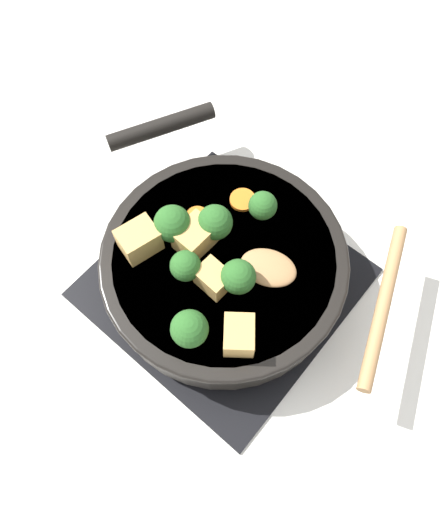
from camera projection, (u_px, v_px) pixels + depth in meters
ground_plane at (224, 283)px, 0.68m from camera, size 2.40×2.40×0.00m
front_burner_grate at (224, 279)px, 0.67m from camera, size 0.31×0.31×0.03m
skillet_pan at (223, 263)px, 0.63m from camera, size 0.33×0.40×0.06m
wooden_spoon at (329, 287)px, 0.58m from camera, size 0.20×0.21×0.02m
tofu_cube_center_large at (195, 237)px, 0.59m from camera, size 0.05×0.04×0.04m
tofu_cube_near_handle at (214, 278)px, 0.57m from camera, size 0.03×0.04×0.03m
tofu_cube_east_chunk at (139, 240)px, 0.59m from camera, size 0.05×0.05×0.04m
tofu_cube_west_chunk at (239, 335)px, 0.54m from camera, size 0.05×0.05×0.03m
broccoli_floret_near_spoon at (173, 224)px, 0.59m from camera, size 0.05×0.05×0.05m
broccoli_floret_center_top at (264, 207)px, 0.60m from camera, size 0.04×0.04×0.04m
broccoli_floret_east_rim at (238, 277)px, 0.56m from camera, size 0.04×0.04×0.05m
broccoli_floret_west_rim at (215, 223)px, 0.59m from camera, size 0.04×0.04×0.05m
broccoli_floret_north_edge at (186, 266)px, 0.57m from camera, size 0.04×0.04×0.04m
broccoli_floret_south_cluster at (189, 329)px, 0.54m from camera, size 0.04×0.04×0.05m
carrot_slice_orange_thin at (197, 216)px, 0.62m from camera, size 0.03×0.03×0.01m
carrot_slice_near_center at (243, 200)px, 0.63m from camera, size 0.03×0.03×0.01m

